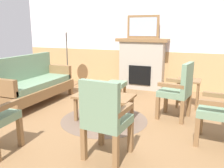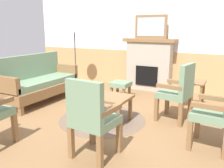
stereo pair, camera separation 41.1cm
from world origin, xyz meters
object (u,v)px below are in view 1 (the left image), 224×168
Objects in this scene: floor_lamp_by_couch at (66,31)px; book_on_table at (96,94)px; framed_picture at (143,27)px; armchair_by_window_left at (224,106)px; couch at (34,84)px; armchair_near_fireplace at (179,88)px; fireplace at (142,63)px; coffee_table at (104,98)px; footstool at (116,85)px; side_table at (189,85)px; armchair_front_left at (105,116)px.

book_on_table is at bearing -46.08° from floor_lamp_by_couch.
framed_picture is 3.30m from armchair_by_window_left.
couch is 2.90m from armchair_near_fireplace.
coffee_table is (0.01, -2.37, -0.27)m from fireplace.
couch is 1.77m from coffee_table.
footstool is 0.24× the size of floor_lamp_by_couch.
armchair_by_window_left is (1.81, -0.19, 0.15)m from coffee_table.
side_table is at bearing -40.67° from fireplace.
framed_picture is at bearing 73.34° from footstool.
side_table is at bearing 73.31° from armchair_front_left.
armchair_near_fireplace is at bearing 24.39° from book_on_table.
armchair_front_left is 3.73m from floor_lamp_by_couch.
floor_lamp_by_couch is at bearing 167.54° from footstool.
armchair_near_fireplace is (2.88, 0.22, 0.14)m from couch.
couch is at bearing -130.46° from framed_picture.
fireplace is 2.06m from floor_lamp_by_couch.
couch is 1.71m from floor_lamp_by_couch.
armchair_by_window_left is (3.55, -0.53, 0.14)m from couch.
armchair_by_window_left is at bearing 35.67° from armchair_front_left.
armchair_by_window_left reaches higher than coffee_table.
coffee_table is 2.67m from floor_lamp_by_couch.
footstool is (-0.30, -1.01, -0.37)m from fireplace.
floor_lamp_by_couch is (-1.47, 0.32, 1.17)m from footstool.
framed_picture is 2.92m from couch.
footstool is (1.43, 1.02, -0.11)m from couch.
fireplace is 3.53m from armchair_front_left.
footstool is at bearing 35.48° from couch.
footstool is (-0.30, -1.01, -1.28)m from framed_picture.
floor_lamp_by_couch is (-3.59, 1.87, 0.91)m from armchair_by_window_left.
framed_picture is 2.38m from armchair_near_fireplace.
armchair_by_window_left is at bearing -69.13° from side_table.
floor_lamp_by_couch is at bearing 133.92° from book_on_table.
coffee_table is at bearing -133.79° from side_table.
couch is 2.69m from armchair_front_left.
armchair_near_fireplace reaches higher than side_table.
armchair_front_left is (0.52, -1.12, 0.15)m from coffee_table.
coffee_table is at bearing -154.39° from armchair_near_fireplace.
floor_lamp_by_couch is at bearing 152.46° from armchair_by_window_left.
framed_picture is at bearing 90.00° from fireplace.
floor_lamp_by_couch is at bearing 129.37° from armchair_front_left.
armchair_near_fireplace is (1.15, -1.82, -0.11)m from fireplace.
armchair_front_left is (0.65, -1.09, 0.08)m from book_on_table.
side_table reaches higher than coffee_table.
fireplace is 1.33× the size of armchair_front_left.
armchair_front_left is (-0.62, -1.67, 0.00)m from armchair_near_fireplace.
armchair_near_fireplace reaches higher than book_on_table.
floor_lamp_by_couch is (-1.64, 1.71, 1.00)m from book_on_table.
couch is 9.72× the size of book_on_table.
coffee_table is 1.27m from armchair_near_fireplace.
armchair_near_fireplace is at bearing 4.28° from couch.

